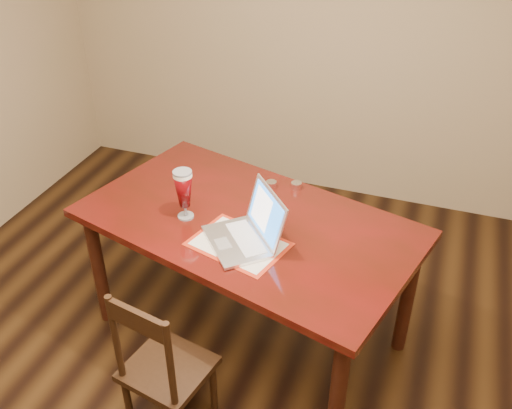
% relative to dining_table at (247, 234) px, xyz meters
% --- Properties ---
extents(room_shell, '(4.51, 5.01, 2.71)m').
position_rel_dining_table_xyz_m(room_shell, '(0.11, -0.72, 1.04)').
color(room_shell, tan).
rests_on(room_shell, ground).
extents(dining_table, '(1.94, 1.41, 1.09)m').
position_rel_dining_table_xyz_m(dining_table, '(0.00, 0.00, 0.00)').
color(dining_table, '#500C0A').
rests_on(dining_table, ground).
extents(dining_chair, '(0.44, 0.43, 0.89)m').
position_rel_dining_table_xyz_m(dining_chair, '(-0.15, -0.73, -0.31)').
color(dining_chair, black).
rests_on(dining_chair, ground).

